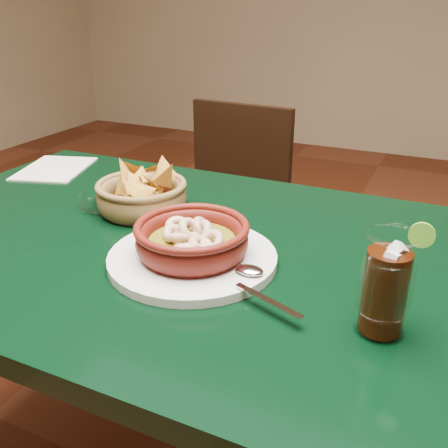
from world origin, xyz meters
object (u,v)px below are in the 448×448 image
at_px(dining_table, 166,279).
at_px(chip_basket, 142,195).
at_px(cola_drink, 386,285).
at_px(shrimp_plate, 192,244).
at_px(dining_chair, 226,220).

height_order(dining_table, chip_basket, chip_basket).
bearing_deg(cola_drink, shrimp_plate, 168.65).
height_order(dining_table, shrimp_plate, shrimp_plate).
bearing_deg(chip_basket, dining_table, -39.85).
bearing_deg(shrimp_plate, dining_table, 145.44).
bearing_deg(dining_table, shrimp_plate, -34.56).
relative_size(dining_table, dining_chair, 1.41).
bearing_deg(chip_basket, dining_chair, 97.84).
height_order(dining_chair, chip_basket, chip_basket).
bearing_deg(shrimp_plate, dining_chair, 110.87).
bearing_deg(cola_drink, dining_chair, 126.65).
bearing_deg(shrimp_plate, chip_basket, 142.65).
height_order(shrimp_plate, chip_basket, chip_basket).
height_order(dining_table, dining_chair, dining_chair).
bearing_deg(cola_drink, dining_table, 162.41).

